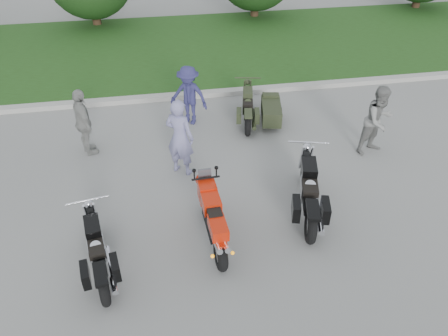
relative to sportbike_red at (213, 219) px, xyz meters
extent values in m
plane|color=#989893|center=(0.09, 0.24, -0.56)|extent=(80.00, 80.00, 0.00)
cube|color=#ADABA3|center=(0.09, 6.24, -0.49)|extent=(60.00, 0.30, 0.15)
cube|color=#286020|center=(0.09, 10.39, -0.49)|extent=(60.00, 8.00, 0.14)
cylinder|color=#3F2B1C|center=(-2.91, 13.74, 0.04)|extent=(0.36, 0.36, 1.20)
cylinder|color=#3F2B1C|center=(4.09, 13.74, 0.04)|extent=(0.36, 0.36, 1.20)
torus|color=black|center=(0.03, -0.67, -0.26)|extent=(0.21, 0.61, 0.61)
torus|color=black|center=(-0.03, 0.75, -0.27)|extent=(0.14, 0.59, 0.59)
cube|color=black|center=(0.00, -0.01, -0.02)|extent=(0.31, 0.89, 0.34)
cube|color=red|center=(-0.01, 0.22, 0.24)|extent=(0.35, 0.55, 0.25)
cube|color=red|center=(0.02, -0.45, 0.20)|extent=(0.31, 0.55, 0.22)
cube|color=black|center=(0.01, -0.13, 0.28)|extent=(0.27, 0.35, 0.10)
cube|color=red|center=(-0.02, 0.58, 0.20)|extent=(0.35, 0.40, 0.39)
cylinder|color=silver|center=(-0.04, -0.72, 0.04)|extent=(0.13, 0.46, 0.21)
cylinder|color=silver|center=(0.10, -0.72, 0.04)|extent=(0.13, 0.46, 0.21)
torus|color=black|center=(-1.98, -1.05, -0.25)|extent=(0.26, 0.65, 0.63)
torus|color=black|center=(-2.23, 0.47, -0.26)|extent=(0.21, 0.61, 0.60)
cube|color=black|center=(-2.10, -0.29, -0.17)|extent=(0.39, 1.14, 0.13)
cube|color=silver|center=(-2.10, -0.29, -0.10)|extent=(0.34, 0.46, 0.33)
cube|color=black|center=(-2.15, -0.02, 0.17)|extent=(0.34, 0.55, 0.21)
cube|color=black|center=(-2.08, -0.43, 0.07)|extent=(0.33, 0.50, 0.11)
cube|color=black|center=(-1.98, -1.05, 0.09)|extent=(0.29, 0.54, 0.06)
cylinder|color=silver|center=(-1.88, -0.59, -0.30)|extent=(0.26, 1.03, 0.09)
torus|color=black|center=(1.82, -0.29, -0.20)|extent=(0.37, 0.75, 0.73)
torus|color=black|center=(2.28, 1.42, -0.22)|extent=(0.30, 0.70, 0.69)
cube|color=black|center=(2.05, 0.57, -0.11)|extent=(0.56, 1.30, 0.15)
cube|color=silver|center=(2.05, 0.57, -0.03)|extent=(0.44, 0.55, 0.37)
cube|color=black|center=(2.13, 0.88, 0.27)|extent=(0.44, 0.65, 0.24)
cube|color=black|center=(2.01, 0.41, 0.17)|extent=(0.43, 0.60, 0.13)
cube|color=black|center=(1.82, -0.29, 0.19)|extent=(0.38, 0.63, 0.06)
cylinder|color=silver|center=(2.14, 0.15, -0.26)|extent=(0.41, 1.16, 0.11)
torus|color=black|center=(1.51, 3.74, -0.25)|extent=(0.28, 0.65, 0.63)
torus|color=black|center=(1.83, 5.22, -0.27)|extent=(0.23, 0.60, 0.59)
cube|color=black|center=(1.67, 4.48, -0.18)|extent=(0.43, 1.12, 0.13)
cube|color=#2D351F|center=(1.67, 4.48, -0.10)|extent=(0.36, 0.46, 0.32)
cube|color=#2D351F|center=(1.73, 4.75, 0.16)|extent=(0.36, 0.55, 0.20)
cube|color=black|center=(1.64, 4.35, 0.06)|extent=(0.35, 0.50, 0.11)
cube|color=#2D351F|center=(1.51, 3.74, 0.08)|extent=(0.30, 0.54, 0.06)
cylinder|color=#2D351F|center=(1.77, 4.13, -0.30)|extent=(0.30, 1.01, 0.09)
cube|color=#2D351F|center=(2.28, 4.26, -0.19)|extent=(0.74, 1.28, 0.41)
torus|color=black|center=(2.51, 4.21, -0.30)|extent=(0.22, 0.53, 0.52)
imported|color=#8B88B9|center=(-0.37, 2.40, 0.37)|extent=(0.81, 0.75, 1.86)
imported|color=gray|center=(4.43, 2.43, 0.31)|extent=(1.02, 0.91, 1.74)
imported|color=navy|center=(0.09, 4.68, 0.26)|extent=(1.23, 1.06, 1.64)
imported|color=gray|center=(-2.56, 3.61, 0.29)|extent=(0.76, 1.08, 1.70)
camera|label=1|loc=(-0.87, -5.97, 5.46)|focal=35.00mm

